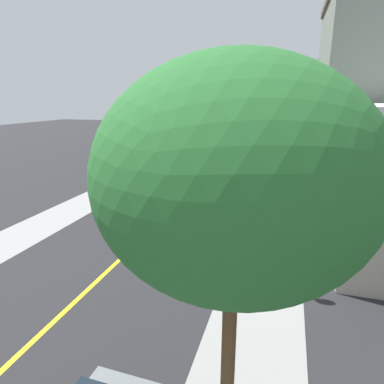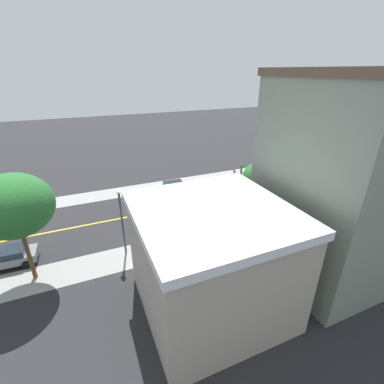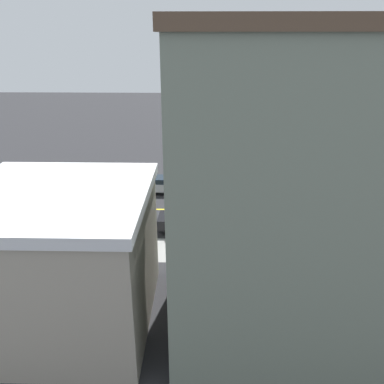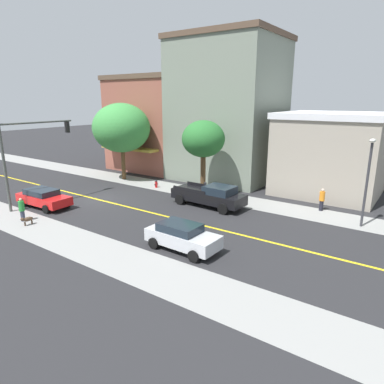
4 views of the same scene
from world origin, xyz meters
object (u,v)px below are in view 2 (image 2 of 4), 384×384
Objects in this scene: street_tree_left_far at (343,161)px; traffic_light_mast at (270,145)px; pedestrian_orange_shirt at (167,247)px; small_dog at (234,171)px; street_tree_left_near at (14,206)px; fire_hydrant at (292,209)px; street_lamp at (121,215)px; black_pickup_truck at (223,209)px; street_tree_right_corner at (262,179)px; silver_sedan_right_curb at (172,187)px; parking_meter at (248,214)px; pedestrian_green_shirt at (241,168)px; red_sedan_right_curb at (262,173)px; grey_sedan_left_curb at (7,257)px.

traffic_light_mast is (10.47, 0.94, -0.66)m from street_tree_left_far.
pedestrian_orange_shirt is 20.60m from small_dog.
street_tree_left_far is 4.56× the size of pedestrian_orange_shirt.
street_tree_left_near is 29.21m from street_tree_left_far.
fire_hydrant is 17.81m from street_lamp.
black_pickup_truck reaches higher than small_dog.
street_tree_left_near is 1.40× the size of street_lamp.
pedestrian_orange_shirt is (-1.83, -3.04, -2.70)m from street_lamp.
traffic_light_mast reaches higher than street_tree_right_corner.
street_tree_left_far is 13.30m from black_pickup_truck.
traffic_light_mast reaches higher than silver_sedan_right_curb.
black_pickup_truck is (2.07, -10.31, -2.68)m from street_lamp.
fire_hydrant is at bearing -89.84° from street_lamp.
street_lamp is at bearing 90.67° from parking_meter.
traffic_light_mast is at bearing -154.34° from pedestrian_green_shirt.
street_lamp is at bearing 88.18° from street_tree_left_far.
street_tree_left_near is 17.82m from black_pickup_truck.
street_tree_right_corner reaches higher than silver_sedan_right_curb.
street_tree_left_near is 9.96× the size of small_dog.
pedestrian_green_shirt is at bearing -59.36° from red_sedan_right_curb.
pedestrian_green_shirt is (12.55, -25.53, -5.03)m from street_tree_left_near.
traffic_light_mast reaches higher than small_dog.
traffic_light_mast is 22.22m from pedestrian_orange_shirt.
street_tree_left_far is 1.82× the size of grey_sedan_left_curb.
street_tree_left_far is at bearing -90.61° from street_tree_left_near.
fire_hydrant is 13.89m from silver_sedan_right_curb.
red_sedan_right_curb is (-0.25, 1.00, -3.81)m from traffic_light_mast.
pedestrian_green_shirt is at bearing -100.51° from small_dog.
traffic_light_mast is at bearing -168.29° from red_sedan_right_curb.
black_pickup_truck is (1.93, 1.71, 0.03)m from parking_meter.
grey_sedan_left_curb is (1.77, 20.61, -0.11)m from parking_meter.
street_tree_left_near is at bearing 132.16° from grey_sedan_left_curb.
street_tree_left_far is 9.56× the size of small_dog.
silver_sedan_right_curb is (-0.22, 14.25, -3.77)m from traffic_light_mast.
silver_sedan_right_curb reaches higher than parking_meter.
pedestrian_orange_shirt is (-11.36, 4.35, 0.09)m from silver_sedan_right_curb.
street_tree_right_corner is (-0.09, -19.28, -1.12)m from street_tree_left_near.
grey_sedan_left_curb is (-7.59, 29.23, -0.00)m from red_sedan_right_curb.
small_dog is at bearing -123.21° from pedestrian_orange_shirt.
street_tree_left_near is 1.90× the size of grey_sedan_left_curb.
fire_hydrant is at bearing 81.38° from street_tree_left_far.
grey_sedan_left_curb is at bearing 83.54° from street_tree_right_corner.
black_pickup_truck is at bearing 77.19° from street_tree_left_far.
street_lamp reaches higher than small_dog.
red_sedan_right_curb is at bearing -65.30° from street_lamp.
pedestrian_green_shirt is at bearing -6.56° from fire_hydrant.
silver_sedan_right_curb is 5.24× the size of small_dog.
street_lamp is (-0.05, 17.52, 3.20)m from fire_hydrant.
fire_hydrant is 0.13× the size of black_pickup_truck.
fire_hydrant is 5.53m from parking_meter.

